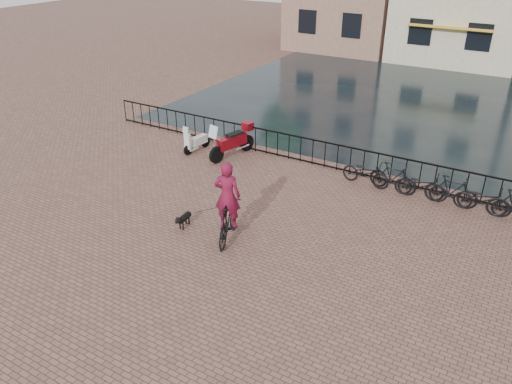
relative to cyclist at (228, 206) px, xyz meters
The scene contains 12 objects.
ground 2.38m from the cyclist, 79.74° to the right, with size 100.00×100.00×0.00m, color brown.
canal_water 15.25m from the cyclist, 88.57° to the left, with size 20.00×20.00×0.00m, color black.
railing 5.94m from the cyclist, 86.33° to the left, with size 20.00×0.05×1.02m.
cyclist is the anchor object (origin of this frame).
dog 1.70m from the cyclist, behind, with size 0.30×0.74×0.49m.
motorcycle 5.89m from the cyclist, 122.11° to the left, with size 0.97×2.23×1.55m.
scooter 6.67m from the cyclist, 134.49° to the left, with size 0.51×1.34×1.21m.
parked_bike_0 5.77m from the cyclist, 67.67° to the left, with size 0.60×1.72×0.90m, color black.
parked_bike_1 6.18m from the cyclist, 59.46° to the left, with size 0.47×1.66×1.00m, color black.
parked_bike_2 6.72m from the cyclist, 52.44° to the left, with size 0.60×1.72×0.90m, color black.
parked_bike_3 7.33m from the cyclist, 46.53° to the left, with size 0.47×1.66×1.00m, color black.
parked_bike_4 8.02m from the cyclist, 41.58° to the left, with size 0.60×1.72×0.90m, color black.
Camera 1 is at (6.49, -7.91, 7.85)m, focal length 35.00 mm.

